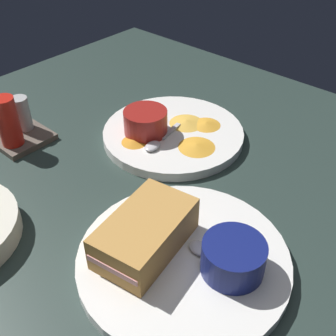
{
  "coord_description": "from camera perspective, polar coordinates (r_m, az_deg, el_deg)",
  "views": [
    {
      "loc": [
        -26.1,
        -29.84,
        41.06
      ],
      "look_at": [
        10.29,
        2.51,
        3.0
      ],
      "focal_mm": 44.57,
      "sensor_mm": 36.0,
      "label": 1
    }
  ],
  "objects": [
    {
      "name": "ramekin_light_gravy",
      "position": [
        0.71,
        -3.09,
        6.41
      ],
      "size": [
        7.44,
        7.44,
        4.17
      ],
      "color": "maroon",
      "rests_on": "plate_chips_companion"
    },
    {
      "name": "condiment_caddy",
      "position": [
        0.75,
        -20.02,
        5.57
      ],
      "size": [
        9.0,
        9.0,
        9.5
      ],
      "color": "brown",
      "rests_on": "ground_plane"
    },
    {
      "name": "spoon_by_gravy_ramekin",
      "position": [
        0.69,
        -1.51,
        3.53
      ],
      "size": [
        9.96,
        3.07,
        0.8
      ],
      "color": "silver",
      "rests_on": "plate_chips_companion"
    },
    {
      "name": "sandwich_half_near",
      "position": [
        0.51,
        -3.11,
        -8.86
      ],
      "size": [
        14.24,
        9.65,
        4.8
      ],
      "color": "#C68C42",
      "rests_on": "plate_sandwich_main"
    },
    {
      "name": "plate_sandwich_main",
      "position": [
        0.52,
        2.32,
        -12.22
      ],
      "size": [
        26.03,
        26.03,
        1.6
      ],
      "primitive_type": "cylinder",
      "color": "white",
      "rests_on": "ground_plane"
    },
    {
      "name": "spoon_by_dark_ramekin",
      "position": [
        0.52,
        3.29,
        -10.29
      ],
      "size": [
        2.36,
        9.91,
        0.8
      ],
      "color": "silver",
      "rests_on": "plate_sandwich_main"
    },
    {
      "name": "plate_chips_companion",
      "position": [
        0.73,
        0.72,
        4.69
      ],
      "size": [
        24.47,
        24.47,
        1.6
      ],
      "primitive_type": "cylinder",
      "color": "white",
      "rests_on": "ground_plane"
    },
    {
      "name": "ramekin_dark_sauce",
      "position": [
        0.49,
        8.93,
        -11.9
      ],
      "size": [
        7.43,
        7.43,
        4.13
      ],
      "color": "navy",
      "rests_on": "plate_sandwich_main"
    },
    {
      "name": "plantain_chip_scatter",
      "position": [
        0.73,
        1.8,
        5.38
      ],
      "size": [
        18.91,
        19.87,
        0.6
      ],
      "color": "gold",
      "rests_on": "plate_chips_companion"
    },
    {
      "name": "ground_plane",
      "position": [
        0.58,
        -4.95,
        -9.21
      ],
      "size": [
        110.0,
        110.0,
        3.0
      ],
      "primitive_type": "cube",
      "color": "#283833"
    }
  ]
}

